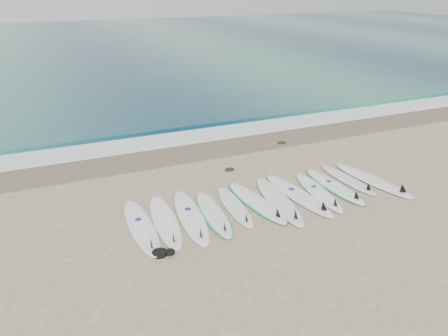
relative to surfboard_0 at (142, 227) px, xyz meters
name	(u,v)px	position (x,y,z in m)	size (l,w,h in m)	color
ground	(265,201)	(3.29, 0.11, -0.06)	(120.00, 120.00, 0.00)	tan
ocean	(89,45)	(3.29, 32.61, -0.05)	(120.00, 55.00, 0.03)	#1F5D5D
wet_sand_band	(207,149)	(3.29, 4.21, -0.05)	(120.00, 1.80, 0.01)	brown
foam_band	(193,137)	(3.29, 5.61, -0.04)	(120.00, 1.40, 0.04)	silver
wave_crest	(180,124)	(3.29, 7.11, -0.01)	(120.00, 1.00, 0.10)	#1F5D5D
surfboard_0	(142,227)	(0.00, 0.00, 0.00)	(0.61, 2.74, 0.35)	white
surfboard_1	(165,222)	(0.58, 0.04, 0.00)	(0.81, 2.73, 0.34)	white
surfboard_2	(191,217)	(1.20, -0.01, 0.00)	(0.91, 2.86, 0.36)	white
surfboard_3	(214,214)	(1.77, -0.05, -0.01)	(0.83, 2.50, 0.31)	white
surfboard_4	(235,207)	(2.39, 0.05, -0.01)	(0.70, 2.35, 0.30)	white
surfboard_5	(257,202)	(3.01, 0.06, -0.01)	(0.84, 2.66, 0.33)	white
surfboard_6	(280,201)	(3.55, -0.15, 0.00)	(0.97, 2.90, 0.36)	white
surfboard_7	(299,195)	(4.20, -0.08, 0.00)	(0.79, 2.88, 0.36)	white
surfboard_8	(319,192)	(4.79, -0.11, -0.01)	(0.85, 2.55, 0.32)	white
surfboard_9	(335,186)	(5.41, 0.03, -0.01)	(0.62, 2.53, 0.32)	white
surfboard_10	(349,180)	(6.03, 0.22, -0.01)	(0.55, 2.33, 0.30)	silver
surfboard_11	(374,181)	(6.65, -0.13, 0.00)	(0.93, 2.84, 0.36)	white
seaweed_near	(230,169)	(3.26, 2.30, -0.03)	(0.32, 0.25, 0.06)	black
seaweed_far	(282,143)	(5.91, 3.72, -0.03)	(0.32, 0.25, 0.06)	black
leash_coil	(162,253)	(0.14, -1.16, -0.01)	(0.46, 0.36, 0.11)	black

